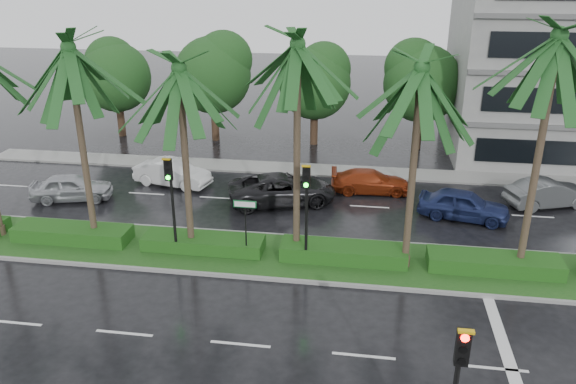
# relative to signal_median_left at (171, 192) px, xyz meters

# --- Properties ---
(ground) EXTENTS (120.00, 120.00, 0.00)m
(ground) POSITION_rel_signal_median_left_xyz_m (4.00, -0.30, -3.00)
(ground) COLOR black
(ground) RESTS_ON ground
(far_sidewalk) EXTENTS (40.00, 2.00, 0.12)m
(far_sidewalk) POSITION_rel_signal_median_left_xyz_m (4.00, 11.70, -2.94)
(far_sidewalk) COLOR gray
(far_sidewalk) RESTS_ON ground
(median) EXTENTS (36.00, 4.00, 0.15)m
(median) POSITION_rel_signal_median_left_xyz_m (4.00, 0.70, -2.92)
(median) COLOR gray
(median) RESTS_ON ground
(hedge) EXTENTS (35.20, 1.40, 0.60)m
(hedge) POSITION_rel_signal_median_left_xyz_m (4.00, 0.70, -2.55)
(hedge) COLOR #184112
(hedge) RESTS_ON median
(lane_markings) EXTENTS (34.00, 13.06, 0.01)m
(lane_markings) POSITION_rel_signal_median_left_xyz_m (7.04, -0.73, -2.99)
(lane_markings) COLOR silver
(lane_markings) RESTS_ON ground
(palm_row) EXTENTS (26.30, 4.20, 9.95)m
(palm_row) POSITION_rel_signal_median_left_xyz_m (2.75, 0.72, 4.87)
(palm_row) COLOR #3F3124
(palm_row) RESTS_ON median
(signal_median_left) EXTENTS (0.34, 0.42, 4.36)m
(signal_median_left) POSITION_rel_signal_median_left_xyz_m (0.00, 0.00, 0.00)
(signal_median_left) COLOR black
(signal_median_left) RESTS_ON median
(signal_median_right) EXTENTS (0.34, 0.42, 4.36)m
(signal_median_right) POSITION_rel_signal_median_left_xyz_m (5.50, 0.00, 0.00)
(signal_median_right) COLOR black
(signal_median_right) RESTS_ON median
(street_sign) EXTENTS (0.95, 0.09, 2.60)m
(street_sign) POSITION_rel_signal_median_left_xyz_m (3.00, 0.18, -0.87)
(street_sign) COLOR black
(street_sign) RESTS_ON median
(bg_trees) EXTENTS (33.12, 5.40, 7.80)m
(bg_trees) POSITION_rel_signal_median_left_xyz_m (4.78, 17.29, 1.73)
(bg_trees) COLOR #322316
(bg_trees) RESTS_ON ground
(car_silver) EXTENTS (2.66, 4.41, 1.41)m
(car_silver) POSITION_rel_signal_median_left_xyz_m (-7.50, 5.33, -2.30)
(car_silver) COLOR #ADAFB5
(car_silver) RESTS_ON ground
(car_white) EXTENTS (2.41, 4.57, 1.43)m
(car_white) POSITION_rel_signal_median_left_xyz_m (-3.00, 8.19, -2.28)
(car_white) COLOR silver
(car_white) RESTS_ON ground
(car_darkgrey) EXTENTS (4.17, 6.07, 1.54)m
(car_darkgrey) POSITION_rel_signal_median_left_xyz_m (3.50, 6.55, -2.23)
(car_darkgrey) COLOR black
(car_darkgrey) RESTS_ON ground
(car_red) EXTENTS (2.06, 4.39, 1.24)m
(car_red) POSITION_rel_signal_median_left_xyz_m (8.00, 8.77, -2.38)
(car_red) COLOR maroon
(car_red) RESTS_ON ground
(car_blue) EXTENTS (2.60, 4.56, 1.46)m
(car_blue) POSITION_rel_signal_median_left_xyz_m (12.50, 5.94, -2.27)
(car_blue) COLOR navy
(car_blue) RESTS_ON ground
(car_grey) EXTENTS (2.91, 4.59, 1.43)m
(car_grey) POSITION_rel_signal_median_left_xyz_m (17.00, 8.16, -2.28)
(car_grey) COLOR #4C4F50
(car_grey) RESTS_ON ground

